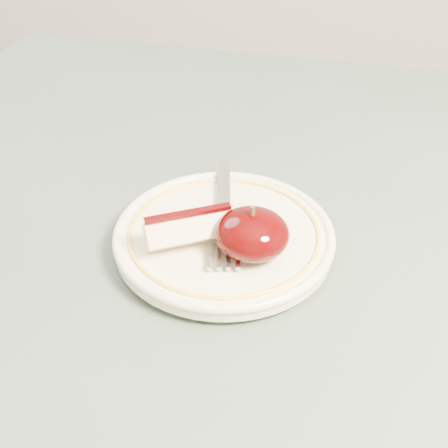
% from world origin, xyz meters
% --- Properties ---
extents(table, '(0.90, 0.90, 0.75)m').
position_xyz_m(table, '(0.00, 0.00, 0.66)').
color(table, brown).
rests_on(table, ground).
extents(plate, '(0.20, 0.20, 0.02)m').
position_xyz_m(plate, '(-0.02, -0.01, 0.76)').
color(plate, beige).
rests_on(plate, table).
extents(apple_half, '(0.06, 0.06, 0.05)m').
position_xyz_m(apple_half, '(0.01, -0.03, 0.79)').
color(apple_half, black).
rests_on(apple_half, plate).
extents(apple_wedge, '(0.08, 0.07, 0.04)m').
position_xyz_m(apple_wedge, '(-0.04, -0.03, 0.79)').
color(apple_wedge, beige).
rests_on(apple_wedge, plate).
extents(fork, '(0.06, 0.17, 0.00)m').
position_xyz_m(fork, '(-0.02, 0.02, 0.77)').
color(fork, '#919399').
rests_on(fork, plate).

